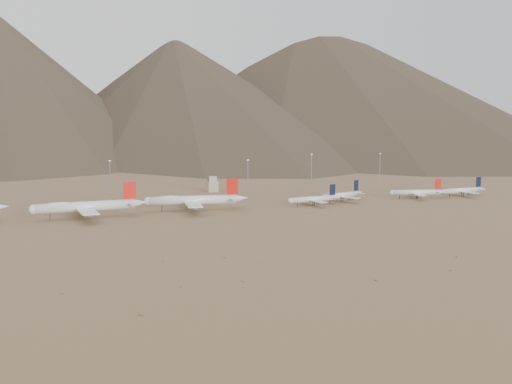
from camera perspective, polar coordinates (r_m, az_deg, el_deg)
name	(u,v)px	position (r m, az deg, el deg)	size (l,w,h in m)	color
ground	(226,218)	(374.11, -2.70, -2.32)	(3000.00, 3000.00, 0.00)	#9C7850
mountain_ridge	(67,63)	(1257.84, -16.44, 10.94)	(4400.00, 1000.00, 300.00)	brown
widebody_centre	(86,206)	(384.60, -14.89, -1.24)	(68.25, 52.41, 20.26)	silver
widebody_east	(193,200)	(401.86, -5.62, -0.71)	(65.36, 50.96, 19.53)	silver
narrowbody_a	(314,199)	(424.13, 5.19, -0.62)	(40.36, 29.13, 13.33)	silver
narrowbody_b	(342,195)	(444.27, 7.69, -0.28)	(39.65, 29.71, 13.76)	silver
narrowbody_c	(417,192)	(470.23, 14.16, -0.02)	(40.83, 30.22, 13.82)	silver
narrowbody_d	(463,190)	(491.66, 17.94, 0.14)	(41.13, 29.62, 13.57)	silver
control_tower	(212,185)	(495.55, -3.93, 0.64)	(8.00, 8.00, 12.00)	tan
mast_west	(110,176)	(487.73, -12.84, 1.42)	(2.00, 0.60, 25.70)	gray
mast_centre	(248,175)	(484.26, -0.73, 1.56)	(2.00, 0.60, 25.70)	gray
mast_east	(311,167)	(549.70, 4.95, 2.21)	(2.00, 0.60, 25.70)	gray
mast_far_east	(380,166)	(567.62, 10.96, 2.26)	(2.00, 0.60, 25.70)	gray
desert_scrub	(289,259)	(269.41, 2.91, -6.01)	(449.66, 168.57, 0.91)	olive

